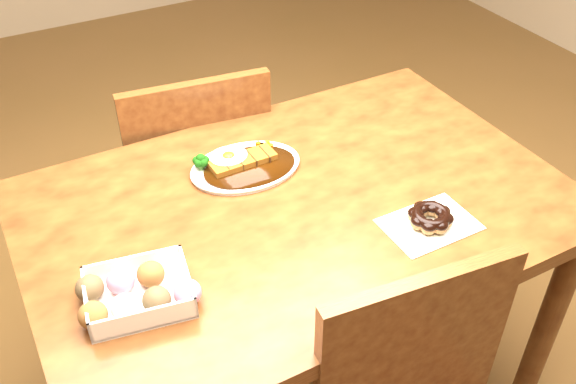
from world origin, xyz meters
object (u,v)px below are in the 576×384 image
table (299,234)px  chair_far (195,179)px  katsu_curry_plate (243,165)px  pon_de_ring (430,218)px  donut_box (136,293)px

table → chair_far: size_ratio=1.38×
katsu_curry_plate → pon_de_ring: bearing=-54.7°
pon_de_ring → katsu_curry_plate: bearing=125.3°
chair_far → donut_box: (-0.35, -0.65, 0.30)m
table → chair_far: bearing=96.4°
pon_de_ring → chair_far: bearing=109.7°
katsu_curry_plate → pon_de_ring: katsu_curry_plate is taller
pon_de_ring → donut_box: bearing=172.2°
katsu_curry_plate → chair_far: bearing=90.3°
chair_far → katsu_curry_plate: chair_far is taller
chair_far → donut_box: bearing=69.2°
chair_far → pon_de_ring: (0.26, -0.74, 0.29)m
table → chair_far: chair_far is taller
table → katsu_curry_plate: bearing=108.9°
katsu_curry_plate → pon_de_ring: (0.26, -0.37, 0.01)m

